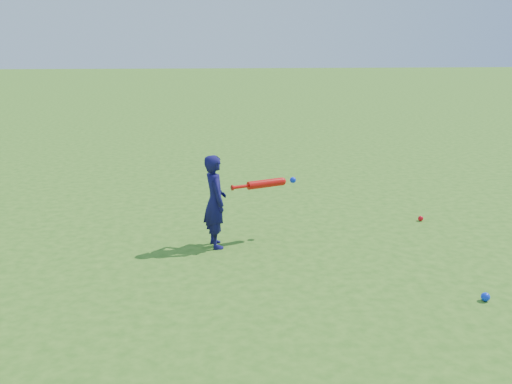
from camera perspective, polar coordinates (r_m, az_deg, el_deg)
ground at (r=6.14m, az=-4.19°, el=-6.09°), size 80.00×80.00×0.00m
child at (r=6.18m, az=-4.12°, el=-0.95°), size 0.33×0.42×1.02m
ground_ball_red at (r=7.46m, az=16.14°, el=-2.56°), size 0.07×0.07×0.07m
ground_ball_blue at (r=5.43m, az=21.96°, el=-9.71°), size 0.08×0.08×0.08m
bat_swing at (r=6.37m, az=1.24°, el=0.89°), size 0.76×0.36×0.09m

